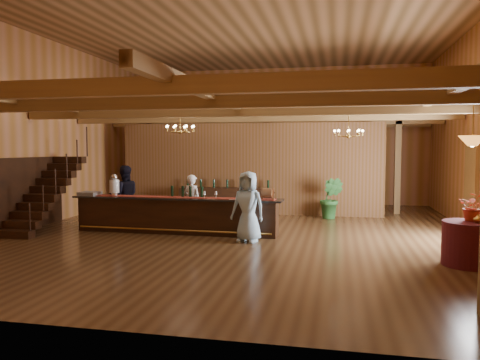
% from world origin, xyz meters
% --- Properties ---
extents(floor, '(14.00, 14.00, 0.00)m').
position_xyz_m(floor, '(0.00, 0.00, 0.00)').
color(floor, brown).
rests_on(floor, ground).
extents(ceiling, '(14.00, 14.00, 0.00)m').
position_xyz_m(ceiling, '(0.00, 0.00, 5.50)').
color(ceiling, '#A06D43').
rests_on(ceiling, wall_back).
extents(wall_back, '(12.00, 0.10, 5.50)m').
position_xyz_m(wall_back, '(0.00, 7.00, 2.75)').
color(wall_back, '#B37047').
rests_on(wall_back, floor).
extents(wall_front, '(12.00, 0.10, 5.50)m').
position_xyz_m(wall_front, '(0.00, -7.00, 2.75)').
color(wall_front, '#B37047').
rests_on(wall_front, floor).
extents(wall_left, '(0.10, 14.00, 5.50)m').
position_xyz_m(wall_left, '(-6.00, 0.00, 2.75)').
color(wall_left, '#B37047').
rests_on(wall_left, floor).
extents(beam_grid, '(11.90, 13.90, 0.39)m').
position_xyz_m(beam_grid, '(0.00, 0.51, 3.24)').
color(beam_grid, olive).
rests_on(beam_grid, wall_left).
extents(support_posts, '(9.20, 10.20, 3.20)m').
position_xyz_m(support_posts, '(0.00, -0.50, 1.60)').
color(support_posts, olive).
rests_on(support_posts, floor).
extents(partition_wall, '(9.00, 0.18, 3.10)m').
position_xyz_m(partition_wall, '(-0.50, 3.50, 1.55)').
color(partition_wall, brown).
rests_on(partition_wall, floor).
extents(window_right_back, '(0.12, 1.05, 1.75)m').
position_xyz_m(window_right_back, '(5.95, 1.00, 1.55)').
color(window_right_back, white).
rests_on(window_right_back, wall_right).
extents(staircase, '(1.00, 2.80, 2.00)m').
position_xyz_m(staircase, '(-5.45, -0.74, 1.00)').
color(staircase, black).
rests_on(staircase, floor).
extents(backroom_boxes, '(4.10, 0.60, 1.10)m').
position_xyz_m(backroom_boxes, '(-0.29, 5.50, 0.53)').
color(backroom_boxes, black).
rests_on(backroom_boxes, floor).
extents(tasting_bar, '(5.72, 0.82, 0.96)m').
position_xyz_m(tasting_bar, '(-1.70, -0.48, 0.48)').
color(tasting_bar, black).
rests_on(tasting_bar, floor).
extents(beverage_dispenser, '(0.26, 0.26, 0.60)m').
position_xyz_m(beverage_dispenser, '(-3.51, -0.41, 1.24)').
color(beverage_dispenser, silver).
rests_on(beverage_dispenser, tasting_bar).
extents(glass_rack_tray, '(0.50, 0.50, 0.10)m').
position_xyz_m(glass_rack_tray, '(-4.21, -0.48, 1.00)').
color(glass_rack_tray, gray).
rests_on(glass_rack_tray, tasting_bar).
extents(raffle_drum, '(0.34, 0.24, 0.30)m').
position_xyz_m(raffle_drum, '(0.77, -0.56, 1.13)').
color(raffle_drum, brown).
rests_on(raffle_drum, tasting_bar).
extents(bar_bottle_0, '(0.07, 0.07, 0.30)m').
position_xyz_m(bar_bottle_0, '(-1.85, -0.37, 1.10)').
color(bar_bottle_0, black).
rests_on(bar_bottle_0, tasting_bar).
extents(bar_bottle_1, '(0.07, 0.07, 0.30)m').
position_xyz_m(bar_bottle_1, '(-1.55, -0.37, 1.10)').
color(bar_bottle_1, black).
rests_on(bar_bottle_1, tasting_bar).
extents(bar_bottle_2, '(0.07, 0.07, 0.30)m').
position_xyz_m(bar_bottle_2, '(-1.34, -0.37, 1.10)').
color(bar_bottle_2, black).
rests_on(bar_bottle_2, tasting_bar).
extents(bar_bottle_3, '(0.07, 0.07, 0.30)m').
position_xyz_m(bar_bottle_3, '(-1.01, -0.38, 1.10)').
color(bar_bottle_3, black).
rests_on(bar_bottle_3, tasting_bar).
extents(backbar_shelf, '(3.26, 0.94, 0.90)m').
position_xyz_m(backbar_shelf, '(-1.18, 3.22, 0.45)').
color(backbar_shelf, black).
rests_on(backbar_shelf, floor).
extents(round_table, '(0.99, 0.99, 0.85)m').
position_xyz_m(round_table, '(5.00, -2.61, 0.43)').
color(round_table, '#45111A').
rests_on(round_table, floor).
extents(chandelier_left, '(0.80, 0.80, 0.56)m').
position_xyz_m(chandelier_left, '(-1.75, 0.04, 2.79)').
color(chandelier_left, '#BC903E').
rests_on(chandelier_left, beam_grid).
extents(chandelier_right, '(0.80, 0.80, 0.67)m').
position_xyz_m(chandelier_right, '(2.78, 1.21, 2.68)').
color(chandelier_right, '#BC903E').
rests_on(chandelier_right, beam_grid).
extents(pendant_lamp, '(0.52, 0.52, 0.90)m').
position_xyz_m(pendant_lamp, '(5.00, -2.61, 2.40)').
color(pendant_lamp, '#BC903E').
rests_on(pendant_lamp, beam_grid).
extents(bartender, '(0.64, 0.53, 1.52)m').
position_xyz_m(bartender, '(-1.48, 0.25, 0.76)').
color(bartender, white).
rests_on(bartender, floor).
extents(staff_second, '(1.07, 1.01, 1.75)m').
position_xyz_m(staff_second, '(-3.56, 0.30, 0.88)').
color(staff_second, black).
rests_on(staff_second, floor).
extents(guest, '(0.93, 0.72, 1.71)m').
position_xyz_m(guest, '(0.40, -1.25, 0.85)').
color(guest, '#9FC7E2').
rests_on(guest, floor).
extents(floor_plant, '(0.87, 0.79, 1.32)m').
position_xyz_m(floor_plant, '(2.31, 2.85, 0.66)').
color(floor_plant, '#296027').
rests_on(floor_plant, floor).
extents(table_flowers, '(0.61, 0.57, 0.55)m').
position_xyz_m(table_flowers, '(5.08, -2.49, 1.13)').
color(table_flowers, '#BD361B').
rests_on(table_flowers, round_table).
extents(table_vase, '(0.17, 0.17, 0.27)m').
position_xyz_m(table_vase, '(5.10, -2.74, 0.99)').
color(table_vase, '#BC903E').
rests_on(table_vase, round_table).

